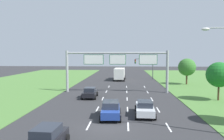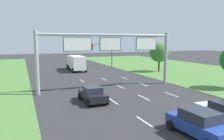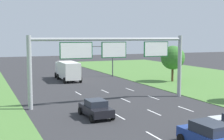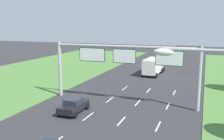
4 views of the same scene
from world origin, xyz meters
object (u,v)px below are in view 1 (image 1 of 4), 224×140
Objects in this scene: car_lead_silver at (111,109)px; roadside_tree_far at (187,67)px; car_mid_lane at (46,139)px; car_far_ahead at (145,108)px; car_near_red at (90,93)px; traffic_light_mast at (145,64)px; sign_gantry at (117,63)px; box_truck at (120,73)px; roadside_tree_mid at (219,75)px.

roadside_tree_far is (14.39, 25.23, 2.85)m from car_lead_silver.
car_far_ahead is at bearing 54.28° from car_mid_lane.
traffic_light_mast reaches higher than car_near_red.
sign_gantry is at bearing 51.85° from car_near_red.
car_far_ahead is 0.82× the size of roadside_tree_far.
sign_gantry is (0.03, -18.19, 3.31)m from box_truck.
car_mid_lane is at bearing -136.69° from roadside_tree_mid.
car_lead_silver reaches higher than car_far_ahead.
roadside_tree_far is (14.31, 10.25, -1.26)m from sign_gantry.
car_mid_lane is at bearing -99.37° from sign_gantry.
roadside_tree_mid reaches higher than car_far_ahead.
roadside_tree_far is (7.86, -9.39, -0.17)m from traffic_light_mast.
box_truck is at bearing 87.28° from car_lead_silver.
traffic_light_mast is (6.53, 34.62, 3.02)m from car_lead_silver.
sign_gantry is (3.77, 22.84, 4.14)m from car_mid_lane.
roadside_tree_far is at bearing -27.03° from box_truck.
box_truck is (3.77, 23.24, 0.87)m from car_near_red.
car_lead_silver is (3.72, -9.93, 0.08)m from car_near_red.
car_mid_lane is (0.04, -17.78, 0.05)m from car_near_red.
car_near_red is at bearing -97.26° from box_truck.
car_lead_silver is 33.18m from box_truck.
car_near_red is at bearing -126.95° from sign_gantry.
roadside_tree_far is (18.07, 33.08, 2.88)m from car_mid_lane.
roadside_tree_far is (14.34, -7.94, 2.06)m from box_truck.
traffic_light_mast is at bearing 14.54° from box_truck.
roadside_tree_mid is at bearing -4.09° from car_near_red.
roadside_tree_mid is (17.94, -0.90, 2.82)m from car_near_red.
car_near_red is 18.18m from roadside_tree_mid.
sign_gantry reaches higher than box_truck.
box_truck is at bearing 90.11° from sign_gantry.
traffic_light_mast is (6.48, 1.45, 2.23)m from box_truck.
traffic_light_mast is (10.25, 24.69, 3.10)m from car_near_red.
traffic_light_mast reaches higher than roadside_tree_far.
roadside_tree_mid is 0.96× the size of roadside_tree_far.
car_far_ahead is at bearing -52.11° from car_near_red.
roadside_tree_mid reaches higher than car_near_red.
car_mid_lane reaches higher than car_near_red.
car_mid_lane is at bearing -91.09° from car_near_red.
car_lead_silver is at bearing -90.33° from sign_gantry.
sign_gantry is at bearing -108.17° from traffic_light_mast.
car_lead_silver is 8.67m from car_mid_lane.
sign_gantry is 3.08× the size of traffic_light_mast.
car_mid_lane is 0.91× the size of car_far_ahead.
car_near_red is 7.58m from sign_gantry.
traffic_light_mast is at bearing 76.68° from car_lead_silver.
car_lead_silver is 0.78× the size of roadside_tree_far.
car_far_ahead is at bearing -81.96° from box_truck.
car_near_red is 0.48× the size of box_truck.
sign_gantry reaches higher than car_mid_lane.
roadside_tree_mid is (14.17, -24.15, 1.95)m from box_truck.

